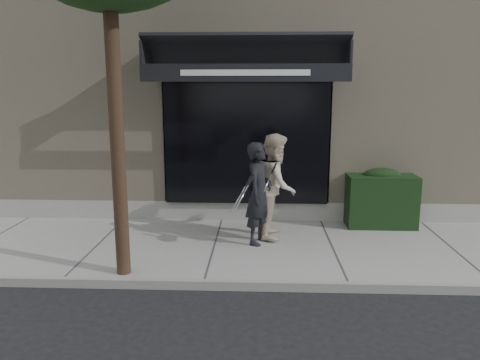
{
  "coord_description": "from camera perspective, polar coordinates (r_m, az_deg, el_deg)",
  "views": [
    {
      "loc": [
        -1.24,
        -7.62,
        2.77
      ],
      "look_at": [
        -1.59,
        0.6,
        1.13
      ],
      "focal_mm": 35.0,
      "sensor_mm": 36.0,
      "label": 1
    }
  ],
  "objects": [
    {
      "name": "pedestrian_back",
      "position": [
        8.33,
        4.41,
        -0.69
      ],
      "size": [
        0.79,
        0.97,
        1.86
      ],
      "color": "beige",
      "rests_on": "sidewalk"
    },
    {
      "name": "hedge",
      "position": [
        9.42,
        16.76,
        -2.18
      ],
      "size": [
        1.3,
        0.7,
        1.14
      ],
      "color": "black",
      "rests_on": "sidewalk"
    },
    {
      "name": "ground",
      "position": [
        8.21,
        11.11,
        -8.68
      ],
      "size": [
        80.0,
        80.0,
        0.0
      ],
      "primitive_type": "plane",
      "color": "black",
      "rests_on": "ground"
    },
    {
      "name": "sidewalk",
      "position": [
        8.19,
        11.12,
        -8.29
      ],
      "size": [
        20.0,
        3.0,
        0.12
      ],
      "primitive_type": "cube",
      "color": "gray",
      "rests_on": "ground"
    },
    {
      "name": "pedestrian_front",
      "position": [
        7.95,
        2.31,
        -1.67
      ],
      "size": [
        0.78,
        0.88,
        1.75
      ],
      "color": "black",
      "rests_on": "sidewalk"
    },
    {
      "name": "building_facade",
      "position": [
        12.64,
        8.17,
        11.01
      ],
      "size": [
        14.3,
        8.04,
        5.64
      ],
      "color": "#BAAA8E",
      "rests_on": "ground"
    },
    {
      "name": "curb",
      "position": [
        6.76,
        13.12,
        -12.58
      ],
      "size": [
        20.0,
        0.1,
        0.14
      ],
      "primitive_type": "cube",
      "color": "gray",
      "rests_on": "ground"
    }
  ]
}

